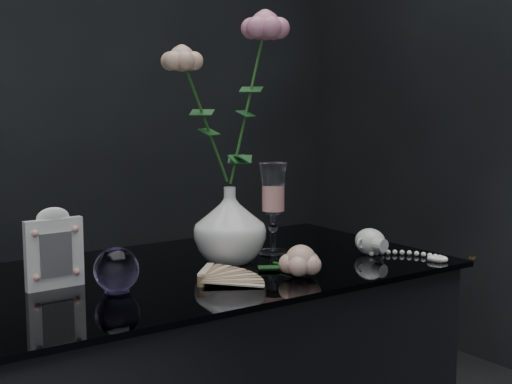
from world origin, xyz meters
TOP-DOWN VIEW (x-y plane):
  - vase at (0.08, 0.06)m, footprint 0.18×0.18m
  - wine_glass at (0.21, 0.08)m, footprint 0.08×0.08m
  - picture_frame at (-0.30, 0.07)m, footprint 0.12×0.09m
  - paperweight at (-0.22, -0.02)m, footprint 0.09×0.09m
  - paper_fan at (-0.07, -0.08)m, footprint 0.28×0.25m
  - loose_rose at (0.13, -0.13)m, footprint 0.16×0.20m
  - pearl_jar at (0.39, -0.06)m, footprint 0.22×0.23m
  - roses at (0.09, 0.06)m, footprint 0.30×0.12m

SIDE VIEW (x-z plane):
  - paper_fan at x=-0.07m, z-range 0.76..0.79m
  - pearl_jar at x=0.39m, z-range 0.76..0.83m
  - loose_rose at x=0.13m, z-range 0.76..0.83m
  - paperweight at x=-0.22m, z-range 0.76..0.85m
  - picture_frame at x=-0.30m, z-range 0.76..0.92m
  - vase at x=0.08m, z-range 0.76..0.93m
  - wine_glass at x=0.21m, z-range 0.76..0.97m
  - roses at x=0.09m, z-range 0.91..1.34m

